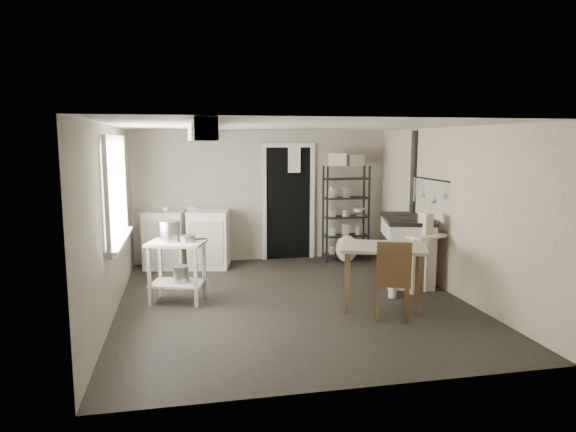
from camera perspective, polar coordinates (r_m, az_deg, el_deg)
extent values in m
plane|color=black|center=(6.92, 0.50, -9.40)|extent=(5.00, 5.00, 0.00)
plane|color=white|center=(6.60, 0.53, 9.99)|extent=(5.00, 5.00, 0.00)
cube|color=#9F9888|center=(9.11, -2.78, 2.27)|extent=(4.50, 0.02, 2.30)
cube|color=#9F9888|center=(4.29, 7.54, -4.64)|extent=(4.50, 0.02, 2.30)
cube|color=#9F9888|center=(6.58, -19.02, -0.51)|extent=(0.02, 5.00, 2.30)
cube|color=#9F9888|center=(7.46, 17.66, 0.55)|extent=(0.02, 5.00, 2.30)
cylinder|color=#B0B1B3|center=(6.85, -12.94, -1.71)|extent=(0.33, 0.33, 0.28)
cylinder|color=#B0B1B3|center=(6.75, -11.09, -2.57)|extent=(0.25, 0.25, 0.11)
cylinder|color=#B0B1B3|center=(6.90, -11.82, -6.32)|extent=(0.26, 0.26, 0.22)
imported|color=silver|center=(8.65, -10.68, 0.52)|extent=(0.33, 0.33, 0.07)
imported|color=silver|center=(8.62, -13.48, 0.47)|extent=(0.14, 0.14, 0.09)
imported|color=silver|center=(8.96, 4.79, 3.57)|extent=(0.09, 0.09, 0.20)
cube|color=beige|center=(8.98, 5.55, 7.66)|extent=(0.38, 0.36, 0.21)
cube|color=beige|center=(9.10, 7.28, 7.51)|extent=(0.36, 0.34, 0.19)
cube|color=beige|center=(7.40, 15.06, -0.49)|extent=(0.15, 0.21, 0.30)
imported|color=silver|center=(6.59, 12.52, -3.30)|extent=(0.12, 0.12, 0.09)
ellipsoid|color=silver|center=(9.09, 6.53, -3.59)|extent=(0.45, 0.40, 0.47)
cylinder|color=silver|center=(7.19, 11.56, -8.27)|extent=(0.15, 0.15, 0.15)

